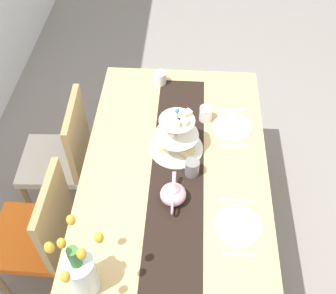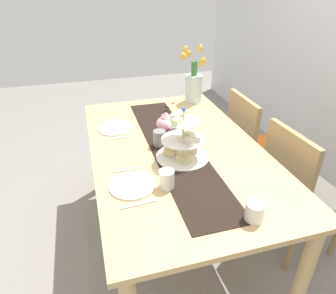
{
  "view_description": "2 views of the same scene",
  "coord_description": "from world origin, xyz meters",
  "px_view_note": "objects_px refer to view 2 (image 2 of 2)",
  "views": [
    {
      "loc": [
        -1.36,
        -0.04,
        2.49
      ],
      "look_at": [
        0.09,
        0.04,
        0.82
      ],
      "focal_mm": 43.42,
      "sensor_mm": 36.0,
      "label": 1
    },
    {
      "loc": [
        1.51,
        -0.48,
        1.67
      ],
      "look_at": [
        0.08,
        -0.07,
        0.82
      ],
      "focal_mm": 32.3,
      "sensor_mm": 36.0,
      "label": 2
    }
  ],
  "objects_px": {
    "fork_right": "(127,170)",
    "dinner_plate_left": "(115,128)",
    "dining_table": "(176,161)",
    "knife_right": "(138,204)",
    "fork_left": "(112,120)",
    "tulip_vase": "(193,85)",
    "tiered_cake_stand": "(182,143)",
    "mug_grey": "(159,138)",
    "knife_left": "(118,138)",
    "dinner_plate_right": "(132,185)",
    "mug_white_text": "(167,179)",
    "chair_right": "(297,187)",
    "cream_jug": "(255,212)",
    "chair_left": "(252,145)",
    "teapot": "(166,123)"
  },
  "relations": [
    {
      "from": "fork_right",
      "to": "dinner_plate_left",
      "type": "bearing_deg",
      "value": 180.0
    },
    {
      "from": "dining_table",
      "to": "knife_right",
      "type": "distance_m",
      "value": 0.57
    },
    {
      "from": "fork_left",
      "to": "tulip_vase",
      "type": "bearing_deg",
      "value": 105.32
    },
    {
      "from": "tiered_cake_stand",
      "to": "mug_grey",
      "type": "bearing_deg",
      "value": -152.71
    },
    {
      "from": "tulip_vase",
      "to": "knife_left",
      "type": "distance_m",
      "value": 0.84
    },
    {
      "from": "fork_right",
      "to": "mug_grey",
      "type": "distance_m",
      "value": 0.32
    },
    {
      "from": "knife_left",
      "to": "dinner_plate_right",
      "type": "xyz_separation_m",
      "value": [
        0.52,
        0.0,
        0.0
      ]
    },
    {
      "from": "dining_table",
      "to": "mug_white_text",
      "type": "xyz_separation_m",
      "value": [
        0.37,
        -0.16,
        0.15
      ]
    },
    {
      "from": "chair_right",
      "to": "knife_right",
      "type": "height_order",
      "value": "chair_right"
    },
    {
      "from": "cream_jug",
      "to": "fork_left",
      "type": "xyz_separation_m",
      "value": [
        -1.18,
        -0.45,
        -0.04
      ]
    },
    {
      "from": "knife_left",
      "to": "mug_grey",
      "type": "xyz_separation_m",
      "value": [
        0.16,
        0.23,
        0.05
      ]
    },
    {
      "from": "chair_left",
      "to": "mug_grey",
      "type": "height_order",
      "value": "chair_left"
    },
    {
      "from": "dinner_plate_right",
      "to": "chair_right",
      "type": "bearing_deg",
      "value": 92.61
    },
    {
      "from": "knife_left",
      "to": "chair_left",
      "type": "bearing_deg",
      "value": 95.1
    },
    {
      "from": "teapot",
      "to": "knife_left",
      "type": "distance_m",
      "value": 0.33
    },
    {
      "from": "dining_table",
      "to": "mug_white_text",
      "type": "height_order",
      "value": "mug_white_text"
    },
    {
      "from": "fork_right",
      "to": "mug_grey",
      "type": "height_order",
      "value": "mug_grey"
    },
    {
      "from": "teapot",
      "to": "mug_grey",
      "type": "distance_m",
      "value": 0.2
    },
    {
      "from": "fork_left",
      "to": "dinner_plate_right",
      "type": "height_order",
      "value": "dinner_plate_right"
    },
    {
      "from": "dining_table",
      "to": "tulip_vase",
      "type": "height_order",
      "value": "tulip_vase"
    },
    {
      "from": "tiered_cake_stand",
      "to": "cream_jug",
      "type": "bearing_deg",
      "value": 13.66
    },
    {
      "from": "teapot",
      "to": "mug_white_text",
      "type": "relative_size",
      "value": 2.51
    },
    {
      "from": "fork_right",
      "to": "dinner_plate_right",
      "type": "bearing_deg",
      "value": 0.0
    },
    {
      "from": "tiered_cake_stand",
      "to": "tulip_vase",
      "type": "relative_size",
      "value": 0.69
    },
    {
      "from": "dinner_plate_right",
      "to": "fork_right",
      "type": "bearing_deg",
      "value": 180.0
    },
    {
      "from": "dining_table",
      "to": "tiered_cake_stand",
      "type": "distance_m",
      "value": 0.24
    },
    {
      "from": "chair_left",
      "to": "tiered_cake_stand",
      "type": "xyz_separation_m",
      "value": [
        0.43,
        -0.73,
        0.36
      ]
    },
    {
      "from": "mug_white_text",
      "to": "cream_jug",
      "type": "bearing_deg",
      "value": 42.88
    },
    {
      "from": "chair_right",
      "to": "tiered_cake_stand",
      "type": "xyz_separation_m",
      "value": [
        -0.14,
        -0.73,
        0.36
      ]
    },
    {
      "from": "tulip_vase",
      "to": "tiered_cake_stand",
      "type": "bearing_deg",
      "value": -23.95
    },
    {
      "from": "fork_left",
      "to": "mug_grey",
      "type": "relative_size",
      "value": 1.58
    },
    {
      "from": "dinner_plate_right",
      "to": "knife_right",
      "type": "bearing_deg",
      "value": 0.0
    },
    {
      "from": "cream_jug",
      "to": "dinner_plate_left",
      "type": "height_order",
      "value": "cream_jug"
    },
    {
      "from": "dining_table",
      "to": "mug_white_text",
      "type": "distance_m",
      "value": 0.43
    },
    {
      "from": "chair_right",
      "to": "cream_jug",
      "type": "bearing_deg",
      "value": -54.68
    },
    {
      "from": "tulip_vase",
      "to": "dinner_plate_left",
      "type": "xyz_separation_m",
      "value": [
        0.33,
        -0.68,
        -0.14
      ]
    },
    {
      "from": "dining_table",
      "to": "chair_left",
      "type": "height_order",
      "value": "chair_left"
    },
    {
      "from": "fork_left",
      "to": "knife_left",
      "type": "height_order",
      "value": "same"
    },
    {
      "from": "dining_table",
      "to": "chair_right",
      "type": "height_order",
      "value": "chair_right"
    },
    {
      "from": "chair_left",
      "to": "knife_left",
      "type": "xyz_separation_m",
      "value": [
        0.09,
        -1.05,
        0.27
      ]
    },
    {
      "from": "teapot",
      "to": "tulip_vase",
      "type": "relative_size",
      "value": 0.54
    },
    {
      "from": "tiered_cake_stand",
      "to": "dinner_plate_right",
      "type": "relative_size",
      "value": 1.32
    },
    {
      "from": "tiered_cake_stand",
      "to": "mug_grey",
      "type": "relative_size",
      "value": 3.2
    },
    {
      "from": "dining_table",
      "to": "dinner_plate_left",
      "type": "bearing_deg",
      "value": -137.28
    },
    {
      "from": "fork_left",
      "to": "dinner_plate_right",
      "type": "xyz_separation_m",
      "value": [
        0.81,
        0.0,
        0.0
      ]
    },
    {
      "from": "dining_table",
      "to": "mug_grey",
      "type": "bearing_deg",
      "value": -114.73
    },
    {
      "from": "knife_left",
      "to": "mug_white_text",
      "type": "bearing_deg",
      "value": 15.63
    },
    {
      "from": "tiered_cake_stand",
      "to": "mug_white_text",
      "type": "relative_size",
      "value": 3.2
    },
    {
      "from": "teapot",
      "to": "mug_grey",
      "type": "relative_size",
      "value": 2.51
    },
    {
      "from": "tiered_cake_stand",
      "to": "knife_right",
      "type": "height_order",
      "value": "tiered_cake_stand"
    }
  ]
}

